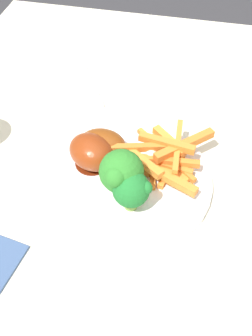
{
  "coord_description": "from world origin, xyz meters",
  "views": [
    {
      "loc": [
        0.29,
        0.07,
        1.17
      ],
      "look_at": [
        -0.06,
        -0.01,
        0.76
      ],
      "focal_mm": 42.14,
      "sensor_mm": 36.0,
      "label": 1
    }
  ],
  "objects_px": {
    "broccoli_floret_front": "(131,188)",
    "carrot_fries_pile": "(162,159)",
    "dining_table": "(125,257)",
    "chicken_drumstick_near": "(106,145)",
    "chicken_drumstick_far": "(93,154)",
    "fork": "(87,76)",
    "dinner_plate": "(126,180)",
    "broccoli_floret_middle": "(122,173)"
  },
  "relations": [
    {
      "from": "dinner_plate",
      "to": "fork",
      "type": "distance_m",
      "value": 0.27
    },
    {
      "from": "broccoli_floret_front",
      "to": "carrot_fries_pile",
      "type": "bearing_deg",
      "value": 159.28
    },
    {
      "from": "dining_table",
      "to": "chicken_drumstick_far",
      "type": "relative_size",
      "value": 9.47
    },
    {
      "from": "broccoli_floret_middle",
      "to": "chicken_drumstick_far",
      "type": "relative_size",
      "value": 0.64
    },
    {
      "from": "broccoli_floret_front",
      "to": "broccoli_floret_middle",
      "type": "bearing_deg",
      "value": -136.16
    },
    {
      "from": "dinner_plate",
      "to": "carrot_fries_pile",
      "type": "relative_size",
      "value": 1.56
    },
    {
      "from": "broccoli_floret_front",
      "to": "chicken_drumstick_near",
      "type": "height_order",
      "value": "broccoli_floret_front"
    },
    {
      "from": "dining_table",
      "to": "broccoli_floret_front",
      "type": "relative_size",
      "value": 18.21
    },
    {
      "from": "dinner_plate",
      "to": "carrot_fries_pile",
      "type": "height_order",
      "value": "carrot_fries_pile"
    },
    {
      "from": "broccoli_floret_middle",
      "to": "fork",
      "type": "height_order",
      "value": "broccoli_floret_middle"
    },
    {
      "from": "chicken_drumstick_near",
      "to": "fork",
      "type": "bearing_deg",
      "value": -155.91
    },
    {
      "from": "dining_table",
      "to": "dinner_plate",
      "type": "relative_size",
      "value": 4.56
    },
    {
      "from": "broccoli_floret_front",
      "to": "chicken_drumstick_near",
      "type": "xyz_separation_m",
      "value": [
        -0.09,
        -0.06,
        -0.02
      ]
    },
    {
      "from": "carrot_fries_pile",
      "to": "chicken_drumstick_near",
      "type": "height_order",
      "value": "same"
    },
    {
      "from": "broccoli_floret_middle",
      "to": "carrot_fries_pile",
      "type": "height_order",
      "value": "broccoli_floret_middle"
    },
    {
      "from": "broccoli_floret_front",
      "to": "broccoli_floret_middle",
      "type": "relative_size",
      "value": 0.81
    },
    {
      "from": "dining_table",
      "to": "fork",
      "type": "xyz_separation_m",
      "value": [
        -0.3,
        -0.14,
        0.11
      ]
    },
    {
      "from": "carrot_fries_pile",
      "to": "fork",
      "type": "xyz_separation_m",
      "value": [
        -0.2,
        -0.17,
        -0.03
      ]
    },
    {
      "from": "broccoli_floret_middle",
      "to": "chicken_drumstick_near",
      "type": "relative_size",
      "value": 0.64
    },
    {
      "from": "broccoli_floret_front",
      "to": "dinner_plate",
      "type": "bearing_deg",
      "value": -160.96
    },
    {
      "from": "dining_table",
      "to": "chicken_drumstick_near",
      "type": "bearing_deg",
      "value": -153.45
    },
    {
      "from": "dining_table",
      "to": "fork",
      "type": "relative_size",
      "value": 5.89
    },
    {
      "from": "dining_table",
      "to": "chicken_drumstick_near",
      "type": "distance_m",
      "value": 0.18
    },
    {
      "from": "broccoli_floret_front",
      "to": "carrot_fries_pile",
      "type": "xyz_separation_m",
      "value": [
        -0.08,
        0.03,
        -0.02
      ]
    },
    {
      "from": "chicken_drumstick_near",
      "to": "chicken_drumstick_far",
      "type": "distance_m",
      "value": 0.03
    },
    {
      "from": "dining_table",
      "to": "dinner_plate",
      "type": "distance_m",
      "value": 0.13
    },
    {
      "from": "broccoli_floret_middle",
      "to": "chicken_drumstick_far",
      "type": "height_order",
      "value": "broccoli_floret_middle"
    },
    {
      "from": "chicken_drumstick_near",
      "to": "broccoli_floret_front",
      "type": "bearing_deg",
      "value": 32.8
    },
    {
      "from": "broccoli_floret_front",
      "to": "dining_table",
      "type": "bearing_deg",
      "value": -18.15
    },
    {
      "from": "carrot_fries_pile",
      "to": "fork",
      "type": "height_order",
      "value": "carrot_fries_pile"
    },
    {
      "from": "carrot_fries_pile",
      "to": "chicken_drumstick_near",
      "type": "distance_m",
      "value": 0.08
    },
    {
      "from": "broccoli_floret_front",
      "to": "chicken_drumstick_far",
      "type": "bearing_deg",
      "value": -132.59
    },
    {
      "from": "dining_table",
      "to": "chicken_drumstick_near",
      "type": "height_order",
      "value": "chicken_drumstick_near"
    },
    {
      "from": "broccoli_floret_front",
      "to": "fork",
      "type": "distance_m",
      "value": 0.32
    },
    {
      "from": "dining_table",
      "to": "broccoli_floret_front",
      "type": "xyz_separation_m",
      "value": [
        -0.01,
        0.0,
        0.15
      ]
    },
    {
      "from": "broccoli_floret_front",
      "to": "carrot_fries_pile",
      "type": "height_order",
      "value": "broccoli_floret_front"
    },
    {
      "from": "broccoli_floret_front",
      "to": "chicken_drumstick_near",
      "type": "bearing_deg",
      "value": -147.2
    },
    {
      "from": "chicken_drumstick_near",
      "to": "chicken_drumstick_far",
      "type": "height_order",
      "value": "chicken_drumstick_far"
    },
    {
      "from": "broccoli_floret_middle",
      "to": "chicken_drumstick_far",
      "type": "bearing_deg",
      "value": -131.49
    },
    {
      "from": "carrot_fries_pile",
      "to": "chicken_drumstick_near",
      "type": "relative_size",
      "value": 1.33
    },
    {
      "from": "dining_table",
      "to": "fork",
      "type": "height_order",
      "value": "fork"
    },
    {
      "from": "dining_table",
      "to": "dinner_plate",
      "type": "xyz_separation_m",
      "value": [
        -0.06,
        -0.01,
        0.11
      ]
    }
  ]
}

